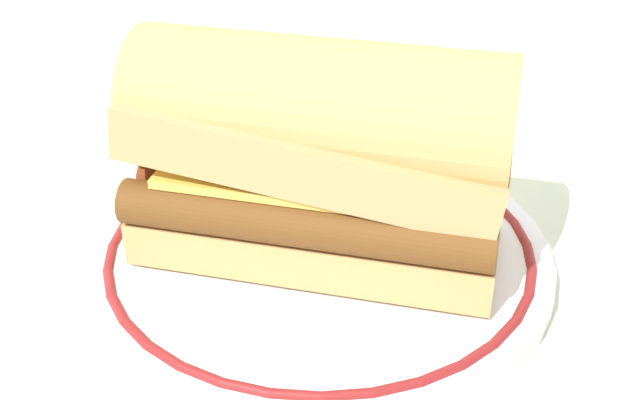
% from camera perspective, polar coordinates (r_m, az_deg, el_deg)
% --- Properties ---
extents(ground_plane, '(1.50, 1.50, 0.00)m').
position_cam_1_polar(ground_plane, '(0.49, 3.25, -5.21)').
color(ground_plane, beige).
extents(plate, '(0.28, 0.28, 0.01)m').
position_cam_1_polar(plate, '(0.50, 0.00, -3.66)').
color(plate, white).
rests_on(plate, ground_plane).
extents(sausage_sandwich, '(0.23, 0.15, 0.13)m').
position_cam_1_polar(sausage_sandwich, '(0.46, 0.00, 3.42)').
color(sausage_sandwich, tan).
rests_on(sausage_sandwich, plate).
extents(drinking_glass, '(0.07, 0.07, 0.11)m').
position_cam_1_polar(drinking_glass, '(0.62, 19.92, 5.92)').
color(drinking_glass, silver).
rests_on(drinking_glass, ground_plane).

